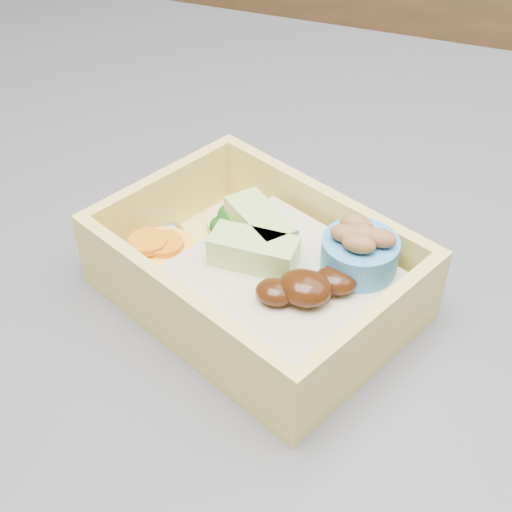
% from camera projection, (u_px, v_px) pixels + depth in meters
% --- Properties ---
extents(bento_box, '(0.24, 0.21, 0.07)m').
position_uv_depth(bento_box, '(265.00, 274.00, 0.46)').
color(bento_box, '#EED362').
rests_on(bento_box, island).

